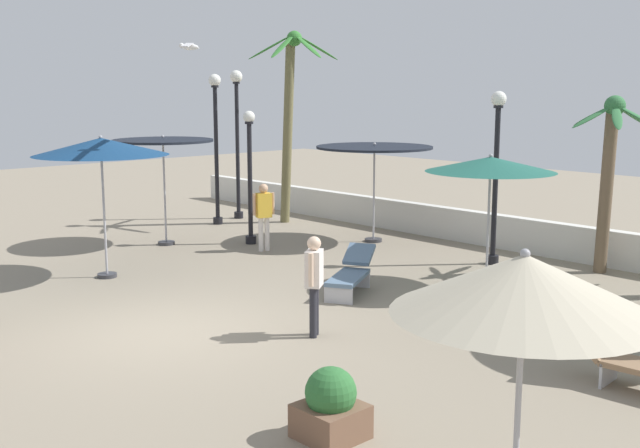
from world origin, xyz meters
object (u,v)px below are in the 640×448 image
at_px(lamp_post_1, 250,171).
at_px(patio_umbrella_2, 163,145).
at_px(patio_umbrella_5, 524,287).
at_px(lounge_chair_2, 351,272).
at_px(seagull_0, 189,46).
at_px(palm_tree_0, 609,161).
at_px(patio_umbrella_4, 101,147).
at_px(lamp_post_2, 237,127).
at_px(patio_umbrella_1, 374,151).
at_px(palm_tree_1, 290,107).
at_px(guest_0, 314,276).
at_px(lounge_chair_1, 639,363).
at_px(patio_umbrella_0, 490,166).
at_px(guest_2, 264,210).
at_px(planter, 331,406).
at_px(lamp_post_3, 496,163).
at_px(lamp_post_0, 216,135).

bearing_deg(lamp_post_1, patio_umbrella_2, -129.54).
relative_size(patio_umbrella_2, patio_umbrella_5, 1.02).
height_order(lounge_chair_2, seagull_0, seagull_0).
xyz_separation_m(palm_tree_0, seagull_0, (-5.24, -7.06, 2.34)).
xyz_separation_m(patio_umbrella_4, lamp_post_2, (-4.21, 6.68, 0.03)).
xyz_separation_m(patio_umbrella_1, patio_umbrella_4, (-1.19, -7.02, 0.38)).
bearing_deg(lamp_post_1, patio_umbrella_4, -80.04).
height_order(palm_tree_1, guest_0, palm_tree_1).
bearing_deg(patio_umbrella_4, lounge_chair_2, 33.62).
relative_size(lamp_post_1, lounge_chair_1, 1.77).
distance_m(patio_umbrella_1, patio_umbrella_4, 7.13).
height_order(patio_umbrella_0, palm_tree_1, palm_tree_1).
distance_m(patio_umbrella_2, guest_2, 3.11).
distance_m(seagull_0, planter, 8.81).
height_order(palm_tree_0, lounge_chair_2, palm_tree_0).
relative_size(patio_umbrella_1, guest_2, 1.79).
bearing_deg(patio_umbrella_2, patio_umbrella_4, -52.32).
bearing_deg(lamp_post_3, lamp_post_2, -177.33).
bearing_deg(planter, patio_umbrella_1, 130.79).
xyz_separation_m(palm_tree_0, planter, (1.83, -9.96, -2.05)).
distance_m(guest_2, planter, 10.57).
height_order(patio_umbrella_4, planter, patio_umbrella_4).
distance_m(palm_tree_1, lamp_post_1, 3.58).
xyz_separation_m(lamp_post_3, lounge_chair_1, (5.75, -4.98, -1.94)).
bearing_deg(guest_0, palm_tree_0, 82.09).
xyz_separation_m(patio_umbrella_0, patio_umbrella_5, (5.68, -7.72, -0.00)).
xyz_separation_m(patio_umbrella_4, patio_umbrella_5, (11.73, -2.56, -0.30)).
xyz_separation_m(lamp_post_2, seagull_0, (5.98, -5.61, 1.98)).
bearing_deg(planter, patio_umbrella_2, 157.08).
bearing_deg(patio_umbrella_0, patio_umbrella_1, 159.08).
distance_m(lamp_post_1, lounge_chair_1, 11.74).
xyz_separation_m(palm_tree_1, lamp_post_3, (7.30, -0.16, -1.12)).
relative_size(patio_umbrella_0, patio_umbrella_1, 0.90).
bearing_deg(seagull_0, patio_umbrella_0, 43.79).
relative_size(patio_umbrella_5, lounge_chair_1, 1.44).
height_order(patio_umbrella_0, patio_umbrella_1, patio_umbrella_0).
distance_m(palm_tree_0, guest_2, 8.03).
distance_m(lamp_post_0, seagull_0, 7.48).
bearing_deg(lamp_post_1, palm_tree_1, 120.74).
relative_size(palm_tree_0, guest_0, 2.32).
bearing_deg(lamp_post_2, patio_umbrella_5, -30.10).
bearing_deg(lamp_post_0, guest_0, -27.39).
bearing_deg(patio_umbrella_1, guest_0, -53.67).
distance_m(patio_umbrella_5, lounge_chair_1, 5.24).
relative_size(lamp_post_0, seagull_0, 4.03).
distance_m(palm_tree_0, planter, 10.34).
xyz_separation_m(guest_2, seagull_0, (1.61, -3.10, 3.77)).
distance_m(palm_tree_1, lounge_chair_2, 8.66).
height_order(patio_umbrella_0, lamp_post_3, lamp_post_3).
distance_m(lamp_post_1, planter, 11.62).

